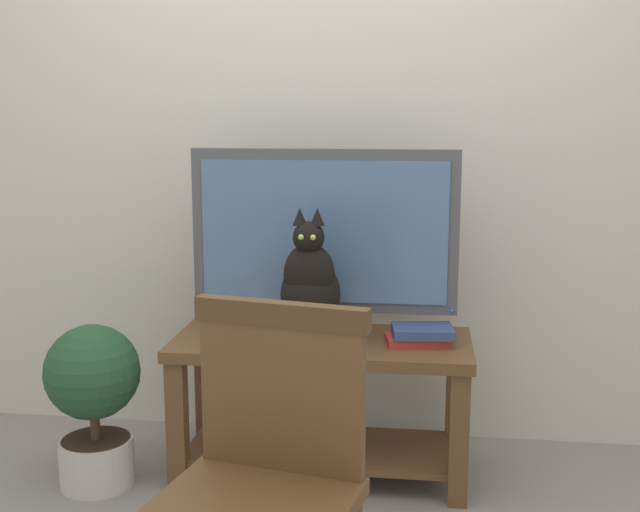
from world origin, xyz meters
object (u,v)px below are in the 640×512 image
at_px(tv, 324,237).
at_px(book_stack, 420,335).
at_px(wooden_chair, 263,469).
at_px(media_box, 311,336).
at_px(cat, 310,284).
at_px(potted_plant, 93,395).
at_px(tv_stand, 322,384).

relative_size(tv, book_stack, 3.86).
bearing_deg(wooden_chair, media_box, 91.99).
distance_m(cat, book_stack, 0.46).
bearing_deg(media_box, wooden_chair, -88.01).
height_order(media_box, book_stack, book_stack).
bearing_deg(tv, media_box, -104.04).
xyz_separation_m(wooden_chair, potted_plant, (-0.84, 0.96, -0.20)).
relative_size(tv_stand, tv, 1.11).
bearing_deg(tv, book_stack, -14.10).
relative_size(tv_stand, potted_plant, 1.82).
xyz_separation_m(tv, book_stack, (0.38, -0.09, -0.35)).
bearing_deg(potted_plant, tv, 18.77).
distance_m(cat, potted_plant, 0.92).
bearing_deg(potted_plant, cat, 9.35).
bearing_deg(wooden_chair, potted_plant, 131.23).
relative_size(tv_stand, wooden_chair, 1.20).
height_order(cat, wooden_chair, cat).
bearing_deg(potted_plant, wooden_chair, -48.77).
relative_size(media_box, wooden_chair, 0.36).
relative_size(media_box, book_stack, 1.30).
xyz_separation_m(tv, wooden_chair, (0.00, -1.25, -0.37)).
xyz_separation_m(tv, media_box, (-0.03, -0.14, -0.36)).
bearing_deg(cat, potted_plant, -170.65).
height_order(media_box, cat, cat).
bearing_deg(cat, tv_stand, 65.65).
distance_m(tv_stand, book_stack, 0.43).
xyz_separation_m(media_box, cat, (0.00, -0.01, 0.20)).
bearing_deg(tv, tv_stand, -90.02).
relative_size(media_box, potted_plant, 0.55).
distance_m(media_box, cat, 0.20).
xyz_separation_m(tv_stand, book_stack, (0.38, -0.02, 0.21)).
bearing_deg(cat, media_box, 94.45).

